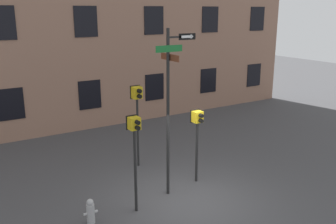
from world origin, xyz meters
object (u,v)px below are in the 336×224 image
(street_sign_pole, at_px, (170,100))
(pedestrian_signal_right, at_px, (197,127))
(pedestrian_signal_across, at_px, (137,104))
(fire_hydrant, at_px, (91,212))
(pedestrian_signal_left, at_px, (135,140))

(street_sign_pole, bearing_deg, pedestrian_signal_right, 11.93)
(pedestrian_signal_across, relative_size, fire_hydrant, 4.22)
(pedestrian_signal_left, distance_m, fire_hydrant, 2.18)
(pedestrian_signal_left, xyz_separation_m, pedestrian_signal_right, (2.52, 0.64, -0.23))
(pedestrian_signal_left, bearing_deg, fire_hydrant, 177.15)
(pedestrian_signal_right, height_order, pedestrian_signal_across, pedestrian_signal_across)
(street_sign_pole, xyz_separation_m, pedestrian_signal_left, (-1.35, -0.40, -0.85))
(pedestrian_signal_right, bearing_deg, pedestrian_signal_across, 115.57)
(street_sign_pole, distance_m, pedestrian_signal_across, 2.47)
(street_sign_pole, xyz_separation_m, pedestrian_signal_across, (0.15, 2.37, -0.65))
(street_sign_pole, distance_m, fire_hydrant, 3.73)
(pedestrian_signal_across, xyz_separation_m, fire_hydrant, (-2.80, -2.71, -1.95))
(pedestrian_signal_left, distance_m, pedestrian_signal_across, 3.16)
(street_sign_pole, height_order, fire_hydrant, street_sign_pole)
(pedestrian_signal_across, height_order, fire_hydrant, pedestrian_signal_across)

